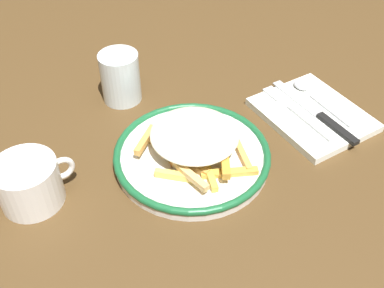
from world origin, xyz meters
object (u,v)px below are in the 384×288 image
object	(u,v)px
knife	(321,116)
water_glass	(120,77)
fork	(297,112)
coffee_mug	(29,183)
fries_heap	(194,139)
plate	(192,155)
spoon	(312,95)
napkin	(312,115)

from	to	relation	value
knife	water_glass	size ratio (longest dim) A/B	2.20
fork	coffee_mug	bearing A→B (deg)	172.53
fries_heap	water_glass	distance (m)	0.22
plate	water_glass	size ratio (longest dim) A/B	2.68
knife	spoon	bearing A→B (deg)	61.78
spoon	water_glass	size ratio (longest dim) A/B	1.59
plate	napkin	bearing A→B (deg)	-4.44
fork	coffee_mug	distance (m)	0.47
knife	water_glass	bearing A→B (deg)	136.78
fries_heap	spoon	size ratio (longest dim) A/B	1.26
water_glass	fork	bearing A→B (deg)	-42.60
knife	spoon	size ratio (longest dim) A/B	1.38
napkin	water_glass	xyz separation A→B (m)	(-0.27, 0.23, 0.04)
napkin	knife	xyz separation A→B (m)	(-0.00, -0.02, 0.01)
plate	spoon	bearing A→B (deg)	3.31
fries_heap	water_glass	size ratio (longest dim) A/B	2.01
water_glass	coffee_mug	world-z (taller)	water_glass
napkin	spoon	xyz separation A→B (m)	(0.03, 0.03, 0.01)
napkin	coffee_mug	world-z (taller)	coffee_mug
fries_heap	fork	world-z (taller)	fries_heap
plate	spoon	distance (m)	0.27
fork	water_glass	xyz separation A→B (m)	(-0.24, 0.22, 0.03)
napkin	knife	distance (m)	0.02
coffee_mug	water_glass	bearing A→B (deg)	35.93
fork	water_glass	distance (m)	0.33
napkin	spoon	bearing A→B (deg)	50.41
plate	coffee_mug	world-z (taller)	coffee_mug
napkin	coffee_mug	xyz separation A→B (m)	(-0.49, 0.07, 0.03)
fries_heap	fork	distance (m)	0.21
plate	spoon	world-z (taller)	same
water_glass	coffee_mug	xyz separation A→B (m)	(-0.22, -0.16, -0.01)
fork	water_glass	world-z (taller)	water_glass
napkin	coffee_mug	distance (m)	0.50
fries_heap	knife	distance (m)	0.24
knife	coffee_mug	size ratio (longest dim) A/B	1.77
plate	fork	world-z (taller)	plate
plate	napkin	xyz separation A→B (m)	(0.25, -0.02, -0.01)
fries_heap	knife	xyz separation A→B (m)	(0.24, -0.04, -0.03)
water_glass	coffee_mug	bearing A→B (deg)	-144.07
knife	coffee_mug	bearing A→B (deg)	169.41
knife	water_glass	world-z (taller)	water_glass
water_glass	coffee_mug	size ratio (longest dim) A/B	0.81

